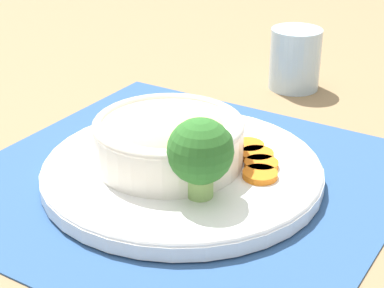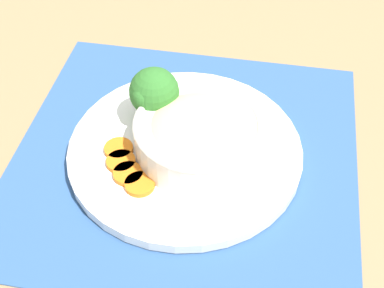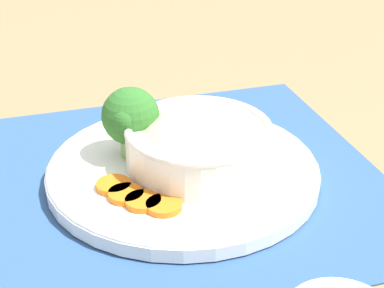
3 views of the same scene
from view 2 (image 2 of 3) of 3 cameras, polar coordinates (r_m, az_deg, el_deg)
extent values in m
plane|color=#8C704C|center=(0.76, -0.74, -1.32)|extent=(4.00, 4.00, 0.00)
cube|color=#2D5184|center=(0.75, -0.74, -1.22)|extent=(0.51, 0.51, 0.00)
cylinder|color=white|center=(0.75, -0.75, -0.70)|extent=(0.33, 0.33, 0.02)
torus|color=white|center=(0.74, -0.76, -0.28)|extent=(0.32, 0.32, 0.01)
cylinder|color=silver|center=(0.72, 0.66, 0.67)|extent=(0.17, 0.17, 0.05)
torus|color=silver|center=(0.70, 0.68, 2.07)|extent=(0.17, 0.17, 0.01)
ellipsoid|color=beige|center=(0.71, 0.67, 1.36)|extent=(0.14, 0.14, 0.05)
cylinder|color=#84AD5B|center=(0.77, -3.90, 3.32)|extent=(0.03, 0.03, 0.03)
sphere|color=#2D6B28|center=(0.75, -4.05, 5.57)|extent=(0.07, 0.07, 0.07)
sphere|color=#2D6B28|center=(0.73, -5.20, 5.04)|extent=(0.03, 0.03, 0.03)
sphere|color=#2D6B28|center=(0.75, -3.15, 6.53)|extent=(0.03, 0.03, 0.03)
cylinder|color=orange|center=(0.74, -7.83, -0.52)|extent=(0.04, 0.04, 0.01)
cylinder|color=orange|center=(0.72, -7.59, -1.89)|extent=(0.04, 0.04, 0.01)
cylinder|color=orange|center=(0.71, -6.84, -3.18)|extent=(0.04, 0.04, 0.01)
cylinder|color=orange|center=(0.69, -5.59, -4.30)|extent=(0.04, 0.04, 0.01)
camera|label=1|loc=(1.16, -15.97, 35.52)|focal=60.00mm
camera|label=3|loc=(0.35, -80.59, -27.89)|focal=60.00mm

